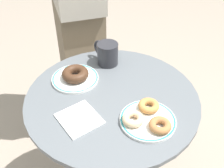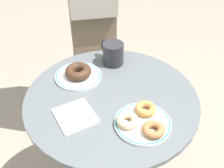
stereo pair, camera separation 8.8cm
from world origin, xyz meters
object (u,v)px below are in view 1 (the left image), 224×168
coffee_mug (107,53)px  person_figure (77,12)px  donut_chocolate (75,74)px  paper_napkin (80,119)px  cafe_table (112,136)px  donut_old_fashioned (149,106)px  plate_left (75,78)px  donut_cinnamon (160,125)px  donut_glazed (133,119)px  plate_right (148,120)px

coffee_mug → person_figure: bearing=156.6°
person_figure → donut_chocolate: bearing=-42.6°
paper_napkin → person_figure: bearing=138.9°
cafe_table → donut_old_fashioned: (0.14, 0.03, 0.25)m
paper_napkin → donut_old_fashioned: bearing=52.8°
cafe_table → plate_left: size_ratio=4.04×
plate_left → paper_napkin: plate_left is taller
donut_chocolate → donut_cinnamon: 0.40m
donut_cinnamon → person_figure: bearing=156.8°
plate_left → donut_glazed: donut_glazed is taller
plate_left → plate_right: bearing=2.3°
donut_cinnamon → person_figure: (-0.76, 0.33, 0.05)m
plate_left → donut_chocolate: 0.02m
cafe_table → donut_old_fashioned: 0.29m
cafe_table → donut_cinnamon: 0.34m
cafe_table → donut_cinnamon: (0.22, -0.02, 0.25)m
cafe_table → donut_chocolate: (-0.17, -0.03, 0.26)m
plate_right → coffee_mug: coffee_mug is taller
plate_left → person_figure: bearing=137.2°
cafe_table → plate_right: 0.29m
plate_right → donut_glazed: donut_glazed is taller
donut_chocolate → person_figure: size_ratio=0.06×
plate_left → donut_old_fashioned: donut_old_fashioned is taller
cafe_table → plate_left: (-0.17, -0.03, 0.24)m
plate_right → coffee_mug: size_ratio=1.42×
plate_left → donut_cinnamon: 0.40m
plate_left → donut_glazed: 0.32m
donut_glazed → paper_napkin: 0.18m
plate_right → paper_napkin: 0.23m
donut_cinnamon → donut_chocolate: bearing=-178.8°
cafe_table → paper_napkin: paper_napkin is taller
donut_cinnamon → coffee_mug: bearing=157.0°
plate_left → donut_cinnamon: (0.40, 0.01, 0.02)m
donut_cinnamon → coffee_mug: (-0.39, 0.16, 0.02)m
paper_napkin → coffee_mug: size_ratio=1.01×
donut_chocolate → donut_old_fashioned: donut_chocolate is taller
plate_right → donut_chocolate: size_ratio=1.78×
paper_napkin → donut_cinnamon: bearing=32.4°
donut_old_fashioned → paper_napkin: bearing=-127.2°
cafe_table → plate_right: (0.17, -0.01, 0.24)m
plate_left → donut_chocolate: size_ratio=1.76×
plate_left → cafe_table: bearing=9.1°
plate_right → donut_old_fashioned: 0.05m
donut_chocolate → person_figure: person_figure is taller
donut_glazed → coffee_mug: bearing=146.9°
cafe_table → donut_cinnamon: bearing=-5.0°
cafe_table → person_figure: bearing=150.2°
donut_glazed → coffee_mug: coffee_mug is taller
donut_glazed → paper_napkin: (-0.14, -0.11, -0.02)m
donut_old_fashioned → donut_glazed: same height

